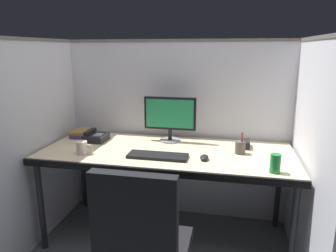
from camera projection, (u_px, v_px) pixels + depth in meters
name	position (u px, v px, depth m)	size (l,w,h in m)	color
cubicle_partition_rear	(177.00, 130.00, 2.79)	(2.21, 0.06, 1.57)	silver
cubicle_partition_left	(42.00, 140.00, 2.47)	(0.06, 1.41, 1.57)	silver
cubicle_partition_right	(309.00, 158.00, 2.07)	(0.06, 1.41, 1.57)	silver
desk	(166.00, 157.00, 2.37)	(1.90, 0.80, 0.74)	beige
monitor_center	(170.00, 116.00, 2.56)	(0.43, 0.17, 0.37)	gray
keyboard_main	(158.00, 156.00, 2.22)	(0.43, 0.15, 0.02)	black
computer_mouse	(204.00, 157.00, 2.17)	(0.06, 0.10, 0.04)	black
pen_cup	(240.00, 147.00, 2.29)	(0.08, 0.08, 0.16)	#4C4742
red_stapler	(247.00, 144.00, 2.44)	(0.04, 0.15, 0.06)	black
desk_phone	(96.00, 137.00, 2.62)	(0.17, 0.19, 0.09)	black
book_stack	(82.00, 133.00, 2.75)	(0.16, 0.21, 0.06)	#4C3366
soda_can	(275.00, 163.00, 1.93)	(0.07, 0.07, 0.12)	#197233
coffee_mug	(82.00, 148.00, 2.29)	(0.13, 0.08, 0.09)	silver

